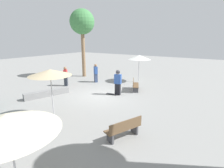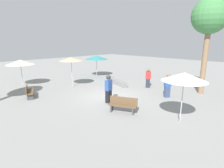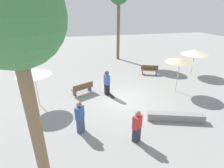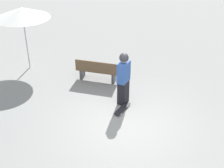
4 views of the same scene
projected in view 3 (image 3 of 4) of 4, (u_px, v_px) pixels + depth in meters
The scene contains 12 objects.
ground_plane at pixel (122, 99), 12.03m from camera, with size 60.00×60.00×0.00m, color gray.
skater_main at pixel (107, 82), 12.25m from camera, with size 0.38×0.53×1.82m.
skateboard at pixel (112, 96), 12.36m from camera, with size 0.35×0.82×0.07m.
concrete_ledge at pixel (175, 117), 9.67m from camera, with size 3.07×1.34×0.44m.
bench_near at pixel (149, 70), 16.34m from camera, with size 1.65×1.02×0.85m.
bench_far at pixel (82, 88), 12.60m from camera, with size 1.63×1.10×0.85m.
shade_umbrella_cream at pixel (195, 52), 15.72m from camera, with size 2.38×2.38×2.32m.
shade_umbrella_white at pixel (34, 72), 10.33m from camera, with size 2.08×2.08×2.49m.
shade_umbrella_tan at pixel (180, 60), 12.25m from camera, with size 2.02×2.02×2.55m.
palm_tree_right at pixel (13, 22), 4.00m from camera, with size 2.50×2.50×6.84m.
bystander_watching at pixel (137, 127), 7.92m from camera, with size 0.51×0.46×1.65m.
bystander_far at pixel (80, 117), 8.54m from camera, with size 0.48×0.53×1.70m.
Camera 3 is at (3.07, 10.18, 5.76)m, focal length 28.00 mm.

